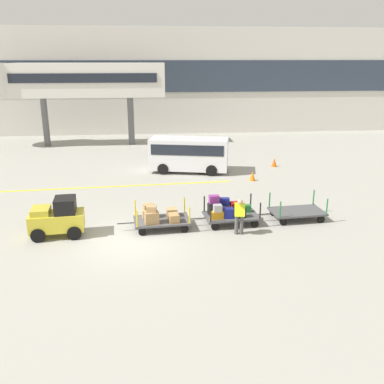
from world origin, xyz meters
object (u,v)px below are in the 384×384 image
at_px(baggage_handler, 240,215).
at_px(shuttle_van, 189,152).
at_px(baggage_cart_middle, 228,211).
at_px(safety_cone_near, 252,176).
at_px(baggage_cart_lead, 160,217).
at_px(baggage_tug, 58,218).
at_px(safety_cone_far, 274,162).
at_px(baggage_cart_tail, 297,212).

distance_m(baggage_handler, shuttle_van, 10.35).
relative_size(baggage_cart_middle, safety_cone_near, 5.55).
distance_m(baggage_cart_lead, baggage_handler, 3.32).
relative_size(baggage_tug, baggage_handler, 1.40).
bearing_deg(shuttle_van, safety_cone_near, -35.14).
height_order(baggage_cart_lead, safety_cone_far, baggage_cart_lead).
bearing_deg(baggage_cart_lead, baggage_handler, -16.39).
distance_m(baggage_cart_lead, safety_cone_near, 8.87).
xyz_separation_m(baggage_cart_tail, baggage_handler, (-2.89, -1.47, 0.52)).
xyz_separation_m(baggage_handler, safety_cone_far, (4.61, 11.02, -0.59)).
bearing_deg(baggage_cart_lead, baggage_cart_middle, 6.22).
bearing_deg(shuttle_van, baggage_cart_middle, -84.61).
height_order(baggage_cart_tail, baggage_handler, baggage_handler).
bearing_deg(baggage_cart_tail, safety_cone_far, 79.80).
relative_size(baggage_handler, safety_cone_far, 2.84).
xyz_separation_m(baggage_cart_middle, shuttle_van, (-0.85, 9.03, 0.68)).
height_order(baggage_cart_lead, shuttle_van, shuttle_van).
bearing_deg(baggage_cart_tail, baggage_tug, -175.19).
distance_m(baggage_tug, safety_cone_near, 12.04).
relative_size(baggage_tug, safety_cone_near, 3.97).
relative_size(baggage_cart_middle, shuttle_van, 0.60).
xyz_separation_m(baggage_cart_lead, baggage_cart_middle, (2.94, 0.32, 0.04)).
height_order(baggage_cart_tail, safety_cone_near, baggage_cart_tail).
distance_m(baggage_cart_lead, baggage_cart_tail, 6.09).
bearing_deg(baggage_cart_lead, safety_cone_near, 51.10).
relative_size(baggage_tug, shuttle_van, 0.43).
distance_m(shuttle_van, safety_cone_far, 5.82).
height_order(baggage_tug, baggage_handler, baggage_tug).
xyz_separation_m(baggage_tug, safety_cone_far, (11.84, 10.40, -0.48)).
relative_size(safety_cone_near, safety_cone_far, 1.00).
height_order(baggage_cart_lead, baggage_cart_tail, baggage_cart_lead).
height_order(shuttle_van, safety_cone_near, shuttle_van).
distance_m(baggage_tug, shuttle_van, 11.46).
bearing_deg(baggage_cart_middle, safety_cone_far, 63.63).
xyz_separation_m(baggage_cart_tail, safety_cone_far, (1.72, 9.55, -0.07)).
bearing_deg(shuttle_van, baggage_tug, -122.46).
relative_size(baggage_tug, baggage_cart_tail, 0.72).
bearing_deg(shuttle_van, baggage_cart_tail, -65.72).
distance_m(baggage_handler, safety_cone_near, 8.21).
relative_size(baggage_cart_lead, baggage_cart_tail, 1.00).
bearing_deg(safety_cone_near, baggage_cart_middle, -111.79).
height_order(baggage_cart_middle, shuttle_van, shuttle_van).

